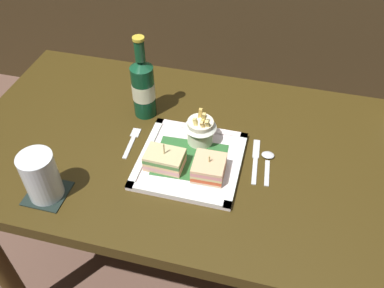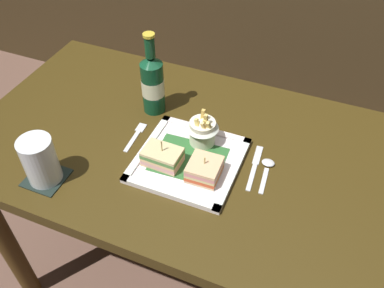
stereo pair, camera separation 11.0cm
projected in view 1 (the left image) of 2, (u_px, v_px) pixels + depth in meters
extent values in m
plane|color=brown|center=(193.00, 278.00, 1.68)|extent=(6.00, 6.00, 0.00)
cube|color=#3C2D0F|center=(194.00, 152.00, 1.16)|extent=(1.31, 0.72, 0.04)
cylinder|color=#432A18|center=(77.00, 143.00, 1.73)|extent=(0.06, 0.06, 0.72)
cylinder|color=#403122|center=(364.00, 198.00, 1.52)|extent=(0.06, 0.06, 0.72)
cube|color=white|center=(190.00, 161.00, 1.10)|extent=(0.27, 0.27, 0.01)
cube|color=#2D662F|center=(190.00, 159.00, 1.10)|extent=(0.20, 0.16, 0.00)
cube|color=white|center=(178.00, 194.00, 1.01)|extent=(0.27, 0.02, 0.01)
cube|color=white|center=(201.00, 128.00, 1.18)|extent=(0.27, 0.02, 0.01)
cube|color=white|center=(146.00, 151.00, 1.12)|extent=(0.02, 0.27, 0.01)
cube|color=white|center=(236.00, 167.00, 1.07)|extent=(0.02, 0.27, 0.01)
cube|color=#DEB184|center=(165.00, 165.00, 1.08)|extent=(0.10, 0.07, 0.01)
cube|color=#D99C95|center=(165.00, 162.00, 1.07)|extent=(0.10, 0.07, 0.01)
cube|color=#E4B47B|center=(165.00, 160.00, 1.07)|extent=(0.10, 0.07, 0.01)
cube|color=#4F843F|center=(165.00, 157.00, 1.06)|extent=(0.10, 0.07, 0.01)
cube|color=#D6C188|center=(164.00, 155.00, 1.05)|extent=(0.10, 0.07, 0.01)
cylinder|color=tan|center=(164.00, 155.00, 1.06)|extent=(0.00, 0.00, 0.08)
cube|color=#D4B48C|center=(209.00, 173.00, 1.06)|extent=(0.08, 0.09, 0.01)
cube|color=#CB4F29|center=(209.00, 170.00, 1.05)|extent=(0.08, 0.09, 0.01)
cube|color=#D6C37D|center=(209.00, 168.00, 1.05)|extent=(0.08, 0.09, 0.01)
cube|color=#E08F8A|center=(209.00, 165.00, 1.04)|extent=(0.08, 0.09, 0.01)
cube|color=#E5B684|center=(209.00, 163.00, 1.03)|extent=(0.08, 0.09, 0.01)
cylinder|color=tan|center=(209.00, 165.00, 1.04)|extent=(0.00, 0.00, 0.07)
cylinder|color=#ECE7C7|center=(200.00, 131.00, 1.12)|extent=(0.07, 0.07, 0.07)
cone|color=silver|center=(201.00, 122.00, 1.10)|extent=(0.09, 0.09, 0.03)
cube|color=#EAC76A|center=(204.00, 122.00, 1.10)|extent=(0.01, 0.02, 0.07)
cube|color=#F9CE7A|center=(204.00, 128.00, 1.09)|extent=(0.02, 0.02, 0.05)
cube|color=#D8BF5F|center=(203.00, 124.00, 1.10)|extent=(0.01, 0.02, 0.05)
cube|color=#EAB955|center=(200.00, 119.00, 1.10)|extent=(0.01, 0.01, 0.07)
cube|color=#F3D572|center=(196.00, 128.00, 1.09)|extent=(0.02, 0.01, 0.05)
cube|color=#E8CD72|center=(208.00, 127.00, 1.09)|extent=(0.02, 0.03, 0.06)
cylinder|color=#0D3D23|center=(144.00, 91.00, 1.20)|extent=(0.07, 0.07, 0.16)
cone|color=#13492B|center=(141.00, 64.00, 1.13)|extent=(0.07, 0.07, 0.02)
cylinder|color=#104225|center=(139.00, 50.00, 1.10)|extent=(0.03, 0.03, 0.06)
cylinder|color=gold|center=(138.00, 39.00, 1.08)|extent=(0.03, 0.03, 0.01)
cylinder|color=beige|center=(144.00, 90.00, 1.20)|extent=(0.07, 0.07, 0.05)
cube|color=black|center=(48.00, 194.00, 1.03)|extent=(0.10, 0.10, 0.00)
cylinder|color=silver|center=(41.00, 176.00, 0.98)|extent=(0.09, 0.09, 0.13)
cylinder|color=silver|center=(44.00, 185.00, 1.00)|extent=(0.08, 0.08, 0.06)
cube|color=silver|center=(129.00, 147.00, 1.14)|extent=(0.02, 0.09, 0.00)
cube|color=silver|center=(136.00, 133.00, 1.19)|extent=(0.03, 0.04, 0.00)
cube|color=silver|center=(255.00, 171.00, 1.08)|extent=(0.02, 0.10, 0.00)
cube|color=silver|center=(256.00, 149.00, 1.14)|extent=(0.02, 0.07, 0.00)
cube|color=silver|center=(267.00, 173.00, 1.08)|extent=(0.02, 0.09, 0.00)
ellipsoid|color=silver|center=(268.00, 155.00, 1.12)|extent=(0.04, 0.03, 0.01)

